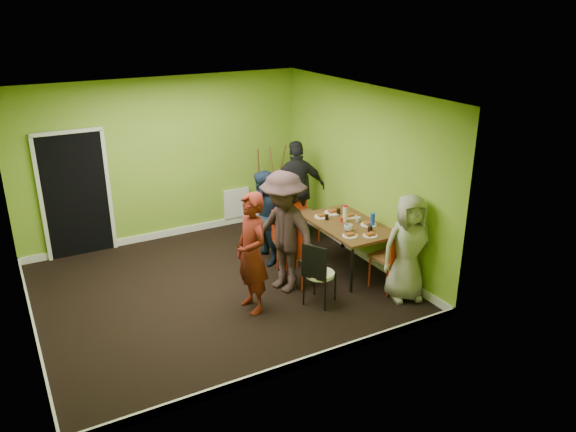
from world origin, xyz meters
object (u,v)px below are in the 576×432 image
Objects in this scene: orange_bottle at (341,220)px; person_back_end at (297,189)px; chair_front_end at (394,253)px; person_front_end at (408,248)px; person_standing at (252,253)px; person_left_far at (265,218)px; chair_left_near at (300,247)px; chair_back_end at (298,196)px; dining_table at (348,227)px; thermos at (345,214)px; person_left_near at (283,232)px; chair_left_far at (280,235)px; easel at (270,185)px; blue_bottle at (373,220)px; chair_bentwood at (318,271)px.

orange_bottle is 0.04× the size of person_back_end.
person_front_end reaches higher than chair_front_end.
person_left_far is at bearing 143.53° from person_standing.
chair_left_near is 0.96× the size of chair_back_end.
dining_table is 6.10× the size of thermos.
chair_front_end is 4.35× the size of thermos.
orange_bottle is at bearing 101.79° from person_back_end.
thermos is 1.21m from person_left_near.
dining_table is 0.93m from chair_left_near.
chair_back_end is at bearing 149.18° from chair_left_far.
person_back_end reaches higher than person_standing.
person_left_near is at bearing -112.91° from easel.
person_standing reaches higher than thermos.
chair_front_end is at bearing 72.63° from person_standing.
chair_left_far is at bearing 133.39° from person_standing.
blue_bottle is at bearing -80.28° from easel.
thermos is 1.22× the size of blue_bottle.
person_front_end is (1.06, -1.78, 0.25)m from chair_left_far.
person_left_near reaches higher than person_front_end.
chair_left_far is 0.72m from chair_left_near.
chair_left_near reaches higher than orange_bottle.
chair_left_far is at bearing 40.05° from person_left_far.
person_standing is (-0.83, 0.33, 0.32)m from chair_bentwood.
person_left_near reaches higher than chair_left_near.
thermos is at bearing 128.55° from blue_bottle.
person_left_far reaches higher than easel.
person_standing is at bearing 60.46° from person_back_end.
person_front_end is (0.03, -0.25, 0.17)m from chair_front_end.
person_standing is at bearing -163.06° from orange_bottle.
dining_table is 7.44× the size of blue_bottle.
chair_left_far is at bearing 38.83° from chair_back_end.
person_left_far is 0.98× the size of person_front_end.
dining_table is 1.21m from person_left_near.
dining_table is 0.87× the size of person_back_end.
chair_left_near is (-0.92, -0.11, -0.10)m from dining_table.
dining_table is 1.56m from person_back_end.
chair_left_far is at bearing 167.87° from chair_left_near.
chair_left_far is 0.60× the size of person_front_end.
chair_left_near is at bearing 53.95° from chair_back_end.
chair_bentwood is 1.58m from person_left_far.
dining_table is at bearing -85.95° from easel.
chair_left_near reaches higher than blue_bottle.
chair_back_end is at bearing 87.60° from chair_front_end.
person_front_end is (1.23, -1.98, 0.01)m from person_left_far.
person_back_end is (1.17, 1.67, -0.03)m from person_left_near.
person_front_end is (1.38, -1.06, -0.12)m from person_left_near.
person_left_near reaches higher than easel.
person_left_near is at bearing 112.56° from person_standing.
chair_left_far is 1.07m from thermos.
dining_table is 1.07m from chair_left_far.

